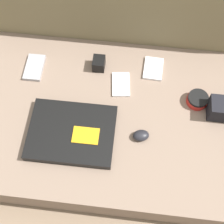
{
  "coord_description": "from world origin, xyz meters",
  "views": [
    {
      "loc": [
        0.06,
        -0.49,
        1.17
      ],
      "look_at": [
        0.0,
        0.0,
        0.18
      ],
      "focal_mm": 50.0,
      "sensor_mm": 36.0,
      "label": 1
    }
  ],
  "objects": [
    {
      "name": "laptop",
      "position": [
        -0.13,
        -0.09,
        0.17
      ],
      "size": [
        0.3,
        0.23,
        0.03
      ],
      "rotation": [
        0.0,
        0.0,
        0.01
      ],
      "color": "black",
      "rests_on": "couch_seat"
    },
    {
      "name": "couch_backrest",
      "position": [
        0.0,
        0.43,
        0.24
      ],
      "size": [
        1.07,
        0.2,
        0.47
      ],
      "color": "#756B4C",
      "rests_on": "ground_plane"
    },
    {
      "name": "phone_silver",
      "position": [
        0.14,
        0.21,
        0.16
      ],
      "size": [
        0.08,
        0.1,
        0.01
      ],
      "rotation": [
        0.0,
        0.0,
        -0.05
      ],
      "color": "silver",
      "rests_on": "couch_seat"
    },
    {
      "name": "phone_black",
      "position": [
        0.02,
        0.13,
        0.16
      ],
      "size": [
        0.08,
        0.11,
        0.01
      ],
      "rotation": [
        0.0,
        0.0,
        0.12
      ],
      "color": "silver",
      "rests_on": "couch_seat"
    },
    {
      "name": "ground_plane",
      "position": [
        0.0,
        0.0,
        0.0
      ],
      "size": [
        8.0,
        8.0,
        0.0
      ],
      "primitive_type": "plane",
      "color": "#7A6651"
    },
    {
      "name": "computer_mouse",
      "position": [
        0.11,
        -0.08,
        0.17
      ],
      "size": [
        0.06,
        0.05,
        0.03
      ],
      "rotation": [
        0.0,
        0.0,
        0.24
      ],
      "color": "black",
      "rests_on": "couch_seat"
    },
    {
      "name": "charger_brick",
      "position": [
        -0.07,
        0.2,
        0.18
      ],
      "size": [
        0.05,
        0.05,
        0.05
      ],
      "color": "black",
      "rests_on": "couch_seat"
    },
    {
      "name": "couch_seat",
      "position": [
        0.0,
        0.0,
        0.08
      ],
      "size": [
        1.07,
        0.66,
        0.16
      ],
      "color": "#7A6656",
      "rests_on": "ground_plane"
    },
    {
      "name": "phone_small",
      "position": [
        -0.32,
        0.16,
        0.17
      ],
      "size": [
        0.07,
        0.12,
        0.01
      ],
      "rotation": [
        0.0,
        0.0,
        0.01
      ],
      "color": "#99999E",
      "rests_on": "couch_seat"
    },
    {
      "name": "speaker_puck",
      "position": [
        0.3,
        0.09,
        0.17
      ],
      "size": [
        0.08,
        0.08,
        0.03
      ],
      "color": "red",
      "rests_on": "couch_seat"
    }
  ]
}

